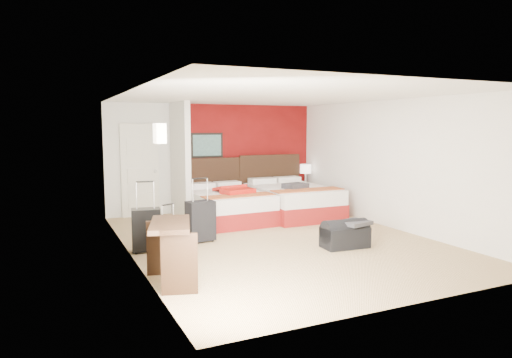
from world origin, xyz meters
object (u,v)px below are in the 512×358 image
nightstand (305,195)px  duffel_bag (345,236)px  suitcase_navy (169,243)px  suitcase_charcoal (201,222)px  bed_right (292,201)px  desk (171,253)px  suitcase_black (146,231)px  bed_left (228,206)px  table_lamp (306,174)px  red_suitcase_open (234,190)px

nightstand → duffel_bag: (-1.49, -3.76, -0.08)m
nightstand → suitcase_navy: bearing=-137.5°
suitcase_charcoal → duffel_bag: 2.45m
bed_right → duffel_bag: bed_right is taller
suitcase_charcoal → desk: bearing=-126.5°
nightstand → desk: 6.26m
suitcase_navy → desk: 1.19m
suitcase_black → duffel_bag: (3.02, -1.10, -0.14)m
bed_left → table_lamp: (2.46, 0.93, 0.49)m
red_suitcase_open → desk: (-2.18, -3.28, -0.27)m
desk → duffel_bag: bearing=26.3°
bed_right → red_suitcase_open: (-1.42, -0.02, 0.34)m
table_lamp → suitcase_black: 5.26m
table_lamp → suitcase_black: (-4.51, -2.66, -0.46)m
suitcase_black → desk: (-0.03, -1.64, 0.07)m
table_lamp → nightstand: bearing=0.0°
suitcase_black → nightstand: bearing=39.8°
nightstand → suitcase_black: bearing=-143.4°
nightstand → bed_right: bearing=-127.0°
table_lamp → desk: 6.27m
table_lamp → desk: bearing=-136.5°
red_suitcase_open → suitcase_charcoal: size_ratio=1.28×
red_suitcase_open → suitcase_black: (-2.16, -1.64, -0.33)m
bed_left → bed_right: 1.53m
bed_left → suitcase_black: suitcase_black is taller
bed_right → suitcase_charcoal: (-2.60, -1.41, 0.01)m
red_suitcase_open → table_lamp: (2.36, 1.03, 0.13)m
red_suitcase_open → suitcase_black: red_suitcase_open is taller
suitcase_charcoal → nightstand: bearing=25.8°
duffel_bag → desk: 3.10m
duffel_bag → table_lamp: bearing=72.3°
suitcase_black → suitcase_charcoal: 1.01m
bed_right → table_lamp: (0.93, 1.00, 0.47)m
suitcase_black → duffel_bag: size_ratio=0.88×
suitcase_navy → desk: bearing=-123.2°
bed_left → bed_right: size_ratio=0.94×
bed_left → bed_right: bed_right is taller
nightstand → desk: desk is taller
suitcase_charcoal → suitcase_navy: suitcase_charcoal is taller
desk → nightstand: bearing=59.7°
duffel_bag → suitcase_black: bearing=163.9°
suitcase_black → desk: 1.65m
nightstand → desk: (-4.54, -4.31, 0.13)m
duffel_bag → suitcase_navy: bearing=171.7°
nightstand → duffel_bag: size_ratio=0.72×
duffel_bag → bed_left: bearing=112.7°
red_suitcase_open → suitcase_charcoal: bearing=-139.3°
bed_left → red_suitcase_open: red_suitcase_open is taller
bed_left → suitcase_charcoal: size_ratio=2.99×
table_lamp → suitcase_navy: table_lamp is taller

